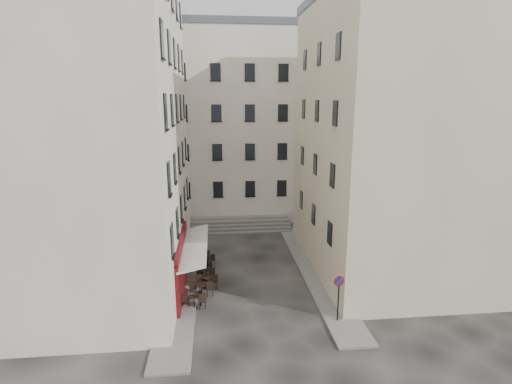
{
  "coord_description": "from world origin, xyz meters",
  "views": [
    {
      "loc": [
        -2.2,
        -22.37,
        11.86
      ],
      "look_at": [
        0.52,
        4.0,
        5.56
      ],
      "focal_mm": 28.0,
      "sensor_mm": 36.0,
      "label": 1
    }
  ],
  "objects": [
    {
      "name": "sidewalk_left",
      "position": [
        -4.5,
        4.0,
        0.06
      ],
      "size": [
        2.0,
        22.0,
        0.12
      ],
      "primitive_type": "cube",
      "color": "slate",
      "rests_on": "ground"
    },
    {
      "name": "building_back",
      "position": [
        -1.0,
        19.0,
        9.31
      ],
      "size": [
        18.2,
        10.2,
        18.6
      ],
      "color": "beige",
      "rests_on": "ground"
    },
    {
      "name": "no_parking_sign",
      "position": [
        4.17,
        -3.54,
        1.94
      ],
      "size": [
        0.62,
        0.11,
        2.74
      ],
      "rotation": [
        0.0,
        0.0,
        0.07
      ],
      "color": "black",
      "rests_on": "ground"
    },
    {
      "name": "ground",
      "position": [
        0.0,
        0.0,
        0.0
      ],
      "size": [
        90.0,
        90.0,
        0.0
      ],
      "primitive_type": "plane",
      "color": "black",
      "rests_on": "ground"
    },
    {
      "name": "bistro_table_e",
      "position": [
        -3.01,
        4.71,
        0.46
      ],
      "size": [
        1.27,
        0.6,
        0.89
      ],
      "color": "black",
      "rests_on": "ground"
    },
    {
      "name": "cafe_storefront",
      "position": [
        -4.32,
        1.0,
        1.88
      ],
      "size": [
        1.74,
        7.3,
        3.5
      ],
      "color": "#4E0B10",
      "rests_on": "ground"
    },
    {
      "name": "bistro_table_c",
      "position": [
        -2.92,
        1.16,
        0.5
      ],
      "size": [
        1.4,
        0.66,
        0.98
      ],
      "color": "black",
      "rests_on": "ground"
    },
    {
      "name": "bollard_mid",
      "position": [
        -3.25,
        2.5,
        0.53
      ],
      "size": [
        0.12,
        0.12,
        0.98
      ],
      "color": "black",
      "rests_on": "ground"
    },
    {
      "name": "bistro_table_b",
      "position": [
        -3.22,
        0.14,
        0.51
      ],
      "size": [
        1.42,
        0.66,
        1.0
      ],
      "color": "black",
      "rests_on": "ground"
    },
    {
      "name": "bollard_near",
      "position": [
        -3.25,
        -1.0,
        0.53
      ],
      "size": [
        0.12,
        0.12,
        0.98
      ],
      "color": "black",
      "rests_on": "ground"
    },
    {
      "name": "bistro_table_a",
      "position": [
        -3.6,
        -1.29,
        0.5
      ],
      "size": [
        1.38,
        0.65,
        0.97
      ],
      "color": "black",
      "rests_on": "ground"
    },
    {
      "name": "building_left",
      "position": [
        -10.5,
        3.0,
        10.31
      ],
      "size": [
        12.2,
        16.2,
        20.6
      ],
      "color": "beige",
      "rests_on": "ground"
    },
    {
      "name": "sidewalk_right",
      "position": [
        4.5,
        3.0,
        0.06
      ],
      "size": [
        2.0,
        18.0,
        0.12
      ],
      "primitive_type": "cube",
      "color": "slate",
      "rests_on": "ground"
    },
    {
      "name": "stone_steps",
      "position": [
        0.0,
        12.57,
        0.4
      ],
      "size": [
        9.0,
        3.15,
        0.8
      ],
      "color": "#595755",
      "rests_on": "ground"
    },
    {
      "name": "pedestrian",
      "position": [
        -2.82,
        3.8,
        0.79
      ],
      "size": [
        0.6,
        0.41,
        1.58
      ],
      "primitive_type": "imported",
      "rotation": [
        0.0,
        0.0,
        3.2
      ],
      "color": "black",
      "rests_on": "ground"
    },
    {
      "name": "bollard_far",
      "position": [
        -3.25,
        6.0,
        0.53
      ],
      "size": [
        0.12,
        0.12,
        0.98
      ],
      "color": "black",
      "rests_on": "ground"
    },
    {
      "name": "building_right",
      "position": [
        10.5,
        3.5,
        9.31
      ],
      "size": [
        12.2,
        14.2,
        18.6
      ],
      "color": "#BBAF8B",
      "rests_on": "ground"
    },
    {
      "name": "bistro_table_d",
      "position": [
        -3.0,
        2.43,
        0.44
      ],
      "size": [
        1.22,
        0.57,
        0.86
      ],
      "color": "black",
      "rests_on": "ground"
    }
  ]
}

